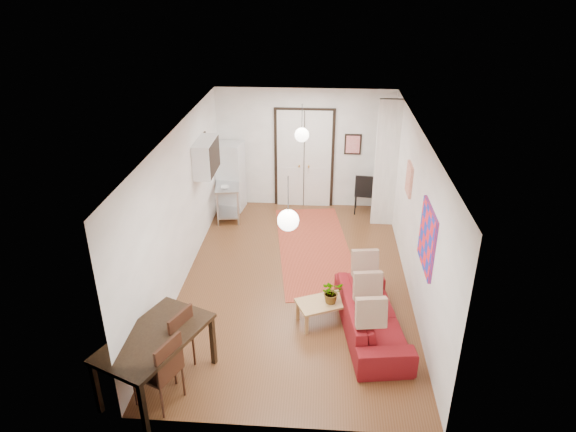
# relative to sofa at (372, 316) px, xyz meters

# --- Properties ---
(floor) EXTENTS (7.00, 7.00, 0.00)m
(floor) POSITION_rel_sofa_xyz_m (-1.31, 1.49, -0.33)
(floor) COLOR brown
(floor) RESTS_ON ground
(ceiling) EXTENTS (4.20, 7.00, 0.02)m
(ceiling) POSITION_rel_sofa_xyz_m (-1.31, 1.49, 2.57)
(ceiling) COLOR white
(ceiling) RESTS_ON wall_back
(wall_back) EXTENTS (4.20, 0.02, 2.90)m
(wall_back) POSITION_rel_sofa_xyz_m (-1.31, 4.99, 1.12)
(wall_back) COLOR white
(wall_back) RESTS_ON floor
(wall_front) EXTENTS (4.20, 0.02, 2.90)m
(wall_front) POSITION_rel_sofa_xyz_m (-1.31, -2.01, 1.12)
(wall_front) COLOR white
(wall_front) RESTS_ON floor
(wall_left) EXTENTS (0.02, 7.00, 2.90)m
(wall_left) POSITION_rel_sofa_xyz_m (-3.41, 1.49, 1.12)
(wall_left) COLOR white
(wall_left) RESTS_ON floor
(wall_right) EXTENTS (0.02, 7.00, 2.90)m
(wall_right) POSITION_rel_sofa_xyz_m (0.79, 1.49, 1.12)
(wall_right) COLOR white
(wall_right) RESTS_ON floor
(double_doors) EXTENTS (1.44, 0.06, 2.50)m
(double_doors) POSITION_rel_sofa_xyz_m (-1.31, 4.94, 0.87)
(double_doors) COLOR silver
(double_doors) RESTS_ON wall_back
(stub_partition) EXTENTS (0.50, 0.10, 2.90)m
(stub_partition) POSITION_rel_sofa_xyz_m (0.54, 4.04, 1.12)
(stub_partition) COLOR white
(stub_partition) RESTS_ON floor
(wall_cabinet) EXTENTS (0.35, 1.00, 0.70)m
(wall_cabinet) POSITION_rel_sofa_xyz_m (-3.23, 2.99, 1.57)
(wall_cabinet) COLOR white
(wall_cabinet) RESTS_ON wall_left
(painting_popart) EXTENTS (0.05, 1.00, 1.00)m
(painting_popart) POSITION_rel_sofa_xyz_m (0.77, 0.24, 1.32)
(painting_popart) COLOR red
(painting_popart) RESTS_ON wall_right
(painting_abstract) EXTENTS (0.05, 0.50, 0.60)m
(painting_abstract) POSITION_rel_sofa_xyz_m (0.77, 2.29, 1.47)
(painting_abstract) COLOR #F4E3CB
(painting_abstract) RESTS_ON wall_right
(poster_back) EXTENTS (0.40, 0.03, 0.50)m
(poster_back) POSITION_rel_sofa_xyz_m (-0.16, 4.96, 1.27)
(poster_back) COLOR red
(poster_back) RESTS_ON wall_back
(print_left) EXTENTS (0.03, 0.44, 0.54)m
(print_left) POSITION_rel_sofa_xyz_m (-3.38, 3.49, 1.62)
(print_left) COLOR #A57244
(print_left) RESTS_ON wall_left
(pendant_back) EXTENTS (0.30, 0.30, 0.80)m
(pendant_back) POSITION_rel_sofa_xyz_m (-1.31, 3.49, 1.93)
(pendant_back) COLOR white
(pendant_back) RESTS_ON ceiling
(pendant_front) EXTENTS (0.30, 0.30, 0.80)m
(pendant_front) POSITION_rel_sofa_xyz_m (-1.31, -0.51, 1.93)
(pendant_front) COLOR white
(pendant_front) RESTS_ON ceiling
(kilim_rug) EXTENTS (1.97, 4.04, 0.01)m
(kilim_rug) POSITION_rel_sofa_xyz_m (-0.99, 2.74, -0.32)
(kilim_rug) COLOR #A53E29
(kilim_rug) RESTS_ON floor
(sofa) EXTENTS (1.17, 2.33, 0.65)m
(sofa) POSITION_rel_sofa_xyz_m (0.00, 0.00, 0.00)
(sofa) COLOR maroon
(sofa) RESTS_ON floor
(coffee_table) EXTENTS (1.04, 0.83, 0.40)m
(coffee_table) POSITION_rel_sofa_xyz_m (-0.75, 0.24, 0.03)
(coffee_table) COLOR tan
(coffee_table) RESTS_ON floor
(potted_plant) EXTENTS (0.43, 0.45, 0.39)m
(potted_plant) POSITION_rel_sofa_xyz_m (-0.65, 0.24, 0.28)
(potted_plant) COLOR #2E6731
(potted_plant) RESTS_ON coffee_table
(kitchen_counter) EXTENTS (0.69, 1.15, 0.83)m
(kitchen_counter) POSITION_rel_sofa_xyz_m (-3.06, 4.18, 0.20)
(kitchen_counter) COLOR silver
(kitchen_counter) RESTS_ON floor
(bowl) EXTENTS (0.24, 0.24, 0.05)m
(bowl) POSITION_rel_sofa_xyz_m (-3.06, 3.88, 0.53)
(bowl) COLOR silver
(bowl) RESTS_ON kitchen_counter
(soap_bottle) EXTENTS (0.10, 0.10, 0.17)m
(soap_bottle) POSITION_rel_sofa_xyz_m (-3.06, 4.43, 0.60)
(soap_bottle) COLOR teal
(soap_bottle) RESTS_ON kitchen_counter
(fridge) EXTENTS (0.66, 0.66, 1.66)m
(fridge) POSITION_rel_sofa_xyz_m (-3.06, 4.64, 0.51)
(fridge) COLOR silver
(fridge) RESTS_ON floor
(dining_table) EXTENTS (1.48, 1.83, 0.89)m
(dining_table) POSITION_rel_sofa_xyz_m (-3.06, -1.40, 0.46)
(dining_table) COLOR black
(dining_table) RESTS_ON floor
(dining_chair_near) EXTENTS (0.68, 0.82, 1.09)m
(dining_chair_near) POSITION_rel_sofa_xyz_m (-2.98, -0.94, 0.31)
(dining_chair_near) COLOR #361C11
(dining_chair_near) RESTS_ON floor
(dining_chair_far) EXTENTS (0.68, 0.82, 1.09)m
(dining_chair_far) POSITION_rel_sofa_xyz_m (-2.98, -1.55, 0.31)
(dining_chair_far) COLOR #361C11
(dining_chair_far) RESTS_ON floor
(black_side_chair) EXTENTS (0.51, 0.51, 1.01)m
(black_side_chair) POSITION_rel_sofa_xyz_m (0.17, 4.74, 0.27)
(black_side_chair) COLOR black
(black_side_chair) RESTS_ON floor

